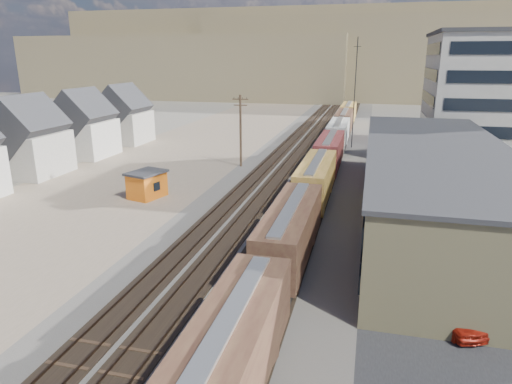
% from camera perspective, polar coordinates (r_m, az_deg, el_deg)
% --- Properties ---
extents(ground, '(300.00, 300.00, 0.00)m').
position_cam_1_polar(ground, '(25.43, -9.99, -19.85)').
color(ground, '#6B6356').
rests_on(ground, ground).
extents(ballast_bed, '(18.00, 200.00, 0.06)m').
position_cam_1_polar(ballast_bed, '(70.66, 6.57, 4.27)').
color(ballast_bed, '#4C4742').
rests_on(ballast_bed, ground).
extents(dirt_yard, '(24.00, 180.00, 0.03)m').
position_cam_1_polar(dirt_yard, '(66.94, -11.90, 3.31)').
color(dirt_yard, '#7A6A54').
rests_on(dirt_yard, ground).
extents(asphalt_lot, '(26.00, 120.00, 0.04)m').
position_cam_1_polar(asphalt_lot, '(57.06, 26.81, -0.45)').
color(asphalt_lot, '#232326').
rests_on(asphalt_lot, ground).
extents(rail_tracks, '(11.40, 200.00, 0.24)m').
position_cam_1_polar(rail_tracks, '(70.72, 6.13, 4.36)').
color(rail_tracks, black).
rests_on(rail_tracks, ground).
extents(freight_train, '(3.00, 119.74, 4.46)m').
position_cam_1_polar(freight_train, '(55.10, 8.45, 3.62)').
color(freight_train, black).
rests_on(freight_train, ground).
extents(warehouse, '(12.40, 40.40, 7.25)m').
position_cam_1_polar(warehouse, '(45.34, 21.32, 0.95)').
color(warehouse, tan).
rests_on(warehouse, ground).
extents(office_tower, '(22.60, 18.60, 18.45)m').
position_cam_1_polar(office_tower, '(76.07, 29.07, 10.24)').
color(office_tower, '#9E998E').
rests_on(office_tower, ground).
extents(utility_pole_north, '(2.20, 0.32, 10.00)m').
position_cam_1_polar(utility_pole_north, '(63.68, -1.94, 7.83)').
color(utility_pole_north, '#382619').
rests_on(utility_pole_north, ground).
extents(radio_mast, '(1.20, 0.16, 18.00)m').
position_cam_1_polar(radio_mast, '(78.75, 12.23, 11.96)').
color(radio_mast, black).
rests_on(radio_mast, ground).
extents(hills_north, '(265.00, 80.00, 32.00)m').
position_cam_1_polar(hills_north, '(186.61, 11.91, 16.00)').
color(hills_north, brown).
rests_on(hills_north, ground).
extents(maintenance_shed, '(4.11, 4.74, 2.97)m').
position_cam_1_polar(maintenance_shed, '(51.45, -13.48, 0.94)').
color(maintenance_shed, orange).
rests_on(maintenance_shed, ground).
extents(parked_car_red, '(3.44, 5.08, 1.61)m').
position_cam_1_polar(parked_car_red, '(29.42, 23.52, -13.78)').
color(parked_car_red, '#AB1E0F').
rests_on(parked_car_red, ground).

